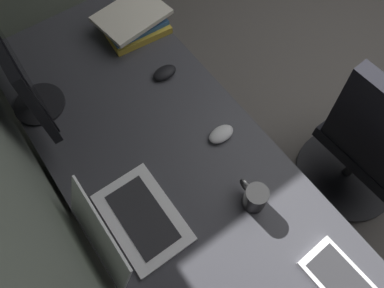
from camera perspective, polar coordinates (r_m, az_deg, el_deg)
name	(u,v)px	position (r m, az deg, el deg)	size (l,w,h in m)	color
wall_back	(17,285)	(0.70, -26.03, -19.55)	(4.58, 0.10, 2.60)	slate
desk	(181,185)	(1.35, -1.73, -6.56)	(2.01, 0.75, 0.73)	#38383D
drawer_pedestal	(143,164)	(1.75, -7.79, -3.17)	(0.40, 0.51, 0.69)	#38383D
monitor_primary	(12,62)	(1.37, -26.78, 11.63)	(0.54, 0.20, 0.46)	black
laptop_leftmost	(126,224)	(1.21, -10.47, -12.43)	(0.34, 0.29, 0.21)	white
mouse_main	(165,73)	(1.52, -4.37, 11.26)	(0.06, 0.10, 0.03)	black
mouse_spare	(221,134)	(1.36, 4.66, 1.59)	(0.06, 0.10, 0.03)	silver
book_stack_near	(133,21)	(1.68, -9.35, 18.72)	(0.25, 0.32, 0.09)	gold
coffee_mug	(255,197)	(1.23, 9.94, -8.36)	(0.12, 0.08, 0.10)	black
office_chair	(369,148)	(1.84, 26.37, -0.62)	(0.56, 0.56, 0.97)	black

